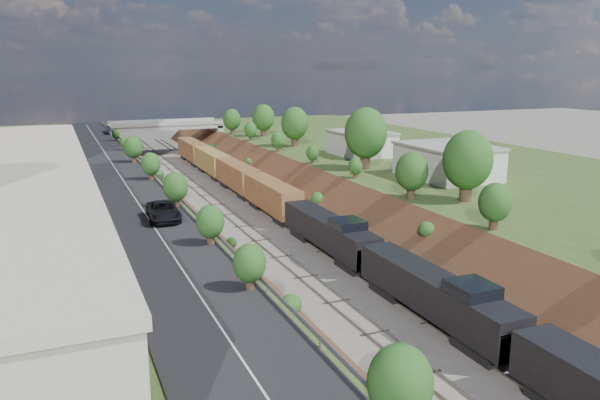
# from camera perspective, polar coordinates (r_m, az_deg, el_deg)

# --- Properties ---
(platform_right) EXTENTS (44.00, 180.00, 5.00)m
(platform_right) POSITION_cam_1_polar(r_m,az_deg,el_deg) (90.65, 15.81, 1.86)
(platform_right) COLOR #344F20
(platform_right) RESTS_ON ground
(embankment_left) EXTENTS (10.00, 180.00, 10.00)m
(embankment_left) POSITION_cam_1_polar(r_m,az_deg,el_deg) (72.90, -12.58, -2.60)
(embankment_left) COLOR brown
(embankment_left) RESTS_ON ground
(embankment_right) EXTENTS (10.00, 180.00, 10.00)m
(embankment_right) POSITION_cam_1_polar(r_m,az_deg,el_deg) (79.54, 3.18, -1.01)
(embankment_right) COLOR brown
(embankment_right) RESTS_ON ground
(rail_left_track) EXTENTS (1.58, 180.00, 0.18)m
(rail_left_track) POSITION_cam_1_polar(r_m,az_deg,el_deg) (74.72, -6.25, -1.91)
(rail_left_track) COLOR gray
(rail_left_track) RESTS_ON ground
(rail_right_track) EXTENTS (1.58, 180.00, 0.18)m
(rail_right_track) POSITION_cam_1_polar(r_m,az_deg,el_deg) (76.30, -2.51, -1.53)
(rail_right_track) COLOR gray
(rail_right_track) RESTS_ON ground
(road) EXTENTS (8.00, 180.00, 0.10)m
(road) POSITION_cam_1_polar(r_m,az_deg,el_deg) (71.13, -16.34, 0.99)
(road) COLOR black
(road) RESTS_ON platform_left
(guardrail) EXTENTS (0.10, 171.00, 0.70)m
(guardrail) POSITION_cam_1_polar(r_m,az_deg,el_deg) (71.39, -13.09, 1.63)
(guardrail) COLOR #99999E
(guardrail) RESTS_ON platform_left
(overpass) EXTENTS (24.50, 8.30, 7.40)m
(overpass) POSITION_cam_1_polar(r_m,az_deg,el_deg) (134.08, -12.93, 6.49)
(overpass) COLOR gray
(overpass) RESTS_ON ground
(white_building_near) EXTENTS (9.00, 12.00, 4.00)m
(white_building_near) POSITION_cam_1_polar(r_m,az_deg,el_deg) (77.90, 14.17, 3.58)
(white_building_near) COLOR silver
(white_building_near) RESTS_ON platform_right
(white_building_far) EXTENTS (8.00, 10.00, 3.60)m
(white_building_far) POSITION_cam_1_polar(r_m,az_deg,el_deg) (95.97, 6.03, 5.46)
(white_building_far) COLOR silver
(white_building_far) RESTS_ON platform_right
(tree_right_large) EXTENTS (5.25, 5.25, 7.61)m
(tree_right_large) POSITION_cam_1_polar(r_m,az_deg,el_deg) (64.24, 16.03, 3.72)
(tree_right_large) COLOR #473323
(tree_right_large) RESTS_ON platform_right
(tree_left_crest) EXTENTS (2.45, 2.45, 3.55)m
(tree_left_crest) POSITION_cam_1_polar(r_m,az_deg,el_deg) (33.62, -1.84, -8.06)
(tree_left_crest) COLOR #473323
(tree_left_crest) RESTS_ON platform_left
(freight_train) EXTENTS (2.93, 118.22, 4.55)m
(freight_train) POSITION_cam_1_polar(r_m,az_deg,el_deg) (74.90, -2.28, 0.09)
(freight_train) COLOR black
(freight_train) RESTS_ON ground
(suv) EXTENTS (3.25, 6.29, 1.69)m
(suv) POSITION_cam_1_polar(r_m,az_deg,el_deg) (55.81, -13.20, -1.05)
(suv) COLOR black
(suv) RESTS_ON road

